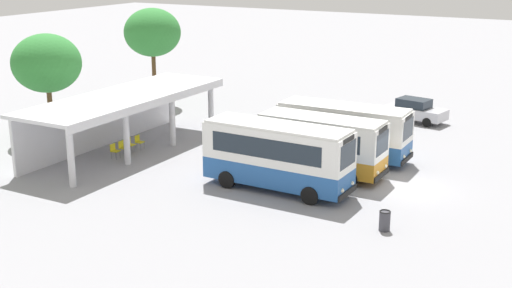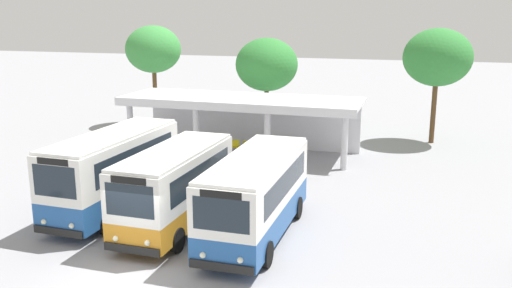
{
  "view_description": "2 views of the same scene",
  "coord_description": "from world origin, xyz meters",
  "views": [
    {
      "loc": [
        -32.08,
        -9.31,
        11.65
      ],
      "look_at": [
        -1.59,
        7.72,
        1.58
      ],
      "focal_mm": 47.71,
      "sensor_mm": 36.0,
      "label": 1
    },
    {
      "loc": [
        8.78,
        -13.66,
        8.17
      ],
      "look_at": [
        1.69,
        8.72,
        2.56
      ],
      "focal_mm": 38.11,
      "sensor_mm": 36.0,
      "label": 2
    }
  ],
  "objects": [
    {
      "name": "city_bus_second_in_row",
      "position": [
        -0.25,
        4.51,
        1.75
      ],
      "size": [
        2.33,
        6.88,
        3.16
      ],
      "color": "black",
      "rests_on": "ground"
    },
    {
      "name": "waiting_chair_fourth_seat",
      "position": [
        -1.23,
        16.0,
        0.52
      ],
      "size": [
        0.45,
        0.45,
        0.86
      ],
      "color": "slate",
      "rests_on": "ground"
    },
    {
      "name": "waiting_chair_end_by_column",
      "position": [
        -3.4,
        16.03,
        0.52
      ],
      "size": [
        0.45,
        0.45,
        0.86
      ],
      "color": "slate",
      "rests_on": "ground"
    },
    {
      "name": "ground_plane",
      "position": [
        0.0,
        0.0,
        0.0
      ],
      "size": [
        180.0,
        180.0,
        0.0
      ],
      "primitive_type": "plane",
      "color": "#939399"
    },
    {
      "name": "city_bus_middle_cream",
      "position": [
        3.02,
        4.58,
        1.73
      ],
      "size": [
        2.43,
        7.63,
        3.12
      ],
      "color": "black",
      "rests_on": "ground"
    },
    {
      "name": "roadside_tree_behind_canopy",
      "position": [
        -1.88,
        22.44,
        4.79
      ],
      "size": [
        4.3,
        4.3,
        6.64
      ],
      "color": "brown",
      "rests_on": "ground"
    },
    {
      "name": "city_bus_nearest_orange",
      "position": [
        -3.52,
        5.41,
        1.86
      ],
      "size": [
        2.4,
        7.63,
        3.38
      ],
      "color": "black",
      "rests_on": "ground"
    },
    {
      "name": "litter_bin_apron",
      "position": [
        -5.82,
        -0.95,
        0.46
      ],
      "size": [
        0.49,
        0.49,
        0.9
      ],
      "color": "#3F3F47",
      "rests_on": "ground"
    },
    {
      "name": "parked_car_flank",
      "position": [
        13.54,
        3.45,
        0.83
      ],
      "size": [
        2.5,
        4.36,
        1.62
      ],
      "color": "black",
      "rests_on": "ground"
    },
    {
      "name": "roadside_tree_east_of_canopy",
      "position": [
        9.27,
        22.78,
        5.52
      ],
      "size": [
        4.3,
        4.3,
        7.37
      ],
      "color": "brown",
      "rests_on": "ground"
    },
    {
      "name": "terminal_canopy",
      "position": [
        -1.7,
        17.01,
        2.56
      ],
      "size": [
        14.24,
        4.62,
        3.4
      ],
      "color": "silver",
      "rests_on": "ground"
    },
    {
      "name": "waiting_chair_middle_seat",
      "position": [
        -1.96,
        16.09,
        0.52
      ],
      "size": [
        0.45,
        0.45,
        0.86
      ],
      "color": "slate",
      "rests_on": "ground"
    },
    {
      "name": "waiting_chair_second_from_end",
      "position": [
        -2.68,
        16.03,
        0.52
      ],
      "size": [
        0.45,
        0.45,
        0.86
      ],
      "color": "slate",
      "rests_on": "ground"
    }
  ]
}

